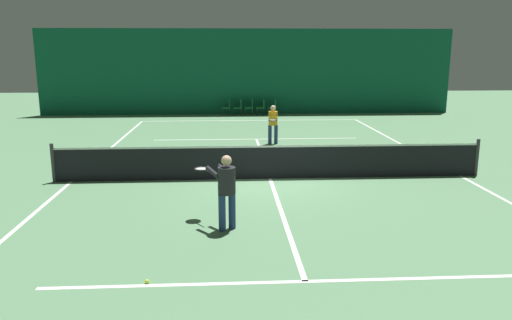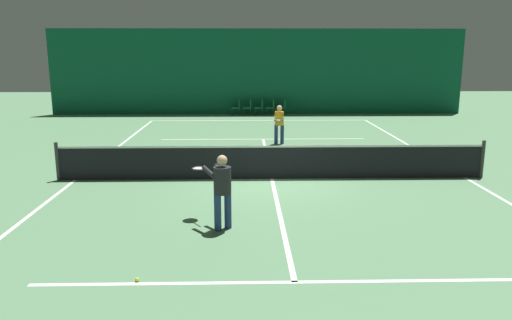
% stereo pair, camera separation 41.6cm
% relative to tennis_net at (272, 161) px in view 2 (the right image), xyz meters
% --- Properties ---
extents(ground_plane, '(60.00, 60.00, 0.00)m').
position_rel_tennis_net_xyz_m(ground_plane, '(0.00, 0.00, -0.51)').
color(ground_plane, '#56845B').
extents(backdrop_curtain, '(23.00, 0.12, 4.70)m').
position_rel_tennis_net_xyz_m(backdrop_curtain, '(0.00, 14.60, 1.84)').
color(backdrop_curtain, '#0F5138').
rests_on(backdrop_curtain, ground).
extents(court_line_baseline_far, '(11.00, 0.10, 0.00)m').
position_rel_tennis_net_xyz_m(court_line_baseline_far, '(0.00, 11.90, -0.51)').
color(court_line_baseline_far, white).
rests_on(court_line_baseline_far, ground).
extents(court_line_service_far, '(8.25, 0.10, 0.00)m').
position_rel_tennis_net_xyz_m(court_line_service_far, '(0.00, 6.40, -0.51)').
color(court_line_service_far, white).
rests_on(court_line_service_far, ground).
extents(court_line_service_near, '(8.25, 0.10, 0.00)m').
position_rel_tennis_net_xyz_m(court_line_service_near, '(0.00, -6.40, -0.51)').
color(court_line_service_near, white).
rests_on(court_line_service_near, ground).
extents(court_line_sideline_left, '(0.10, 23.80, 0.00)m').
position_rel_tennis_net_xyz_m(court_line_sideline_left, '(-5.50, 0.00, -0.51)').
color(court_line_sideline_left, white).
rests_on(court_line_sideline_left, ground).
extents(court_line_sideline_right, '(0.10, 23.80, 0.00)m').
position_rel_tennis_net_xyz_m(court_line_sideline_right, '(5.50, 0.00, -0.51)').
color(court_line_sideline_right, white).
rests_on(court_line_sideline_right, ground).
extents(court_line_centre, '(0.10, 12.80, 0.00)m').
position_rel_tennis_net_xyz_m(court_line_centre, '(0.00, 0.00, -0.51)').
color(court_line_centre, white).
rests_on(court_line_centre, ground).
extents(tennis_net, '(12.00, 0.10, 1.07)m').
position_rel_tennis_net_xyz_m(tennis_net, '(0.00, 0.00, 0.00)').
color(tennis_net, black).
rests_on(tennis_net, ground).
extents(player_near, '(1.00, 1.26, 1.53)m').
position_rel_tennis_net_xyz_m(player_near, '(-1.24, -3.97, 0.38)').
color(player_near, navy).
rests_on(player_near, ground).
extents(player_far, '(0.48, 1.30, 1.49)m').
position_rel_tennis_net_xyz_m(player_far, '(0.57, 5.29, 0.36)').
color(player_far, navy).
rests_on(player_far, ground).
extents(courtside_chair_0, '(0.44, 0.44, 0.84)m').
position_rel_tennis_net_xyz_m(courtside_chair_0, '(-1.16, 14.05, -0.03)').
color(courtside_chair_0, '#2D2D2D').
rests_on(courtside_chair_0, ground).
extents(courtside_chair_1, '(0.44, 0.44, 0.84)m').
position_rel_tennis_net_xyz_m(courtside_chair_1, '(-0.53, 14.05, -0.03)').
color(courtside_chair_1, '#2D2D2D').
rests_on(courtside_chair_1, ground).
extents(courtside_chair_2, '(0.44, 0.44, 0.84)m').
position_rel_tennis_net_xyz_m(courtside_chair_2, '(0.11, 14.05, -0.03)').
color(courtside_chair_2, '#2D2D2D').
rests_on(courtside_chair_2, ground).
extents(courtside_chair_3, '(0.44, 0.44, 0.84)m').
position_rel_tennis_net_xyz_m(courtside_chair_3, '(0.74, 14.05, -0.03)').
color(courtside_chair_3, '#2D2D2D').
rests_on(courtside_chair_3, ground).
extents(courtside_chair_4, '(0.44, 0.44, 0.84)m').
position_rel_tennis_net_xyz_m(courtside_chair_4, '(1.38, 14.05, -0.03)').
color(courtside_chair_4, '#2D2D2D').
rests_on(courtside_chair_4, ground).
extents(tennis_ball, '(0.07, 0.07, 0.07)m').
position_rel_tennis_net_xyz_m(tennis_ball, '(-2.47, -6.32, -0.48)').
color(tennis_ball, '#D1DB33').
rests_on(tennis_ball, ground).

